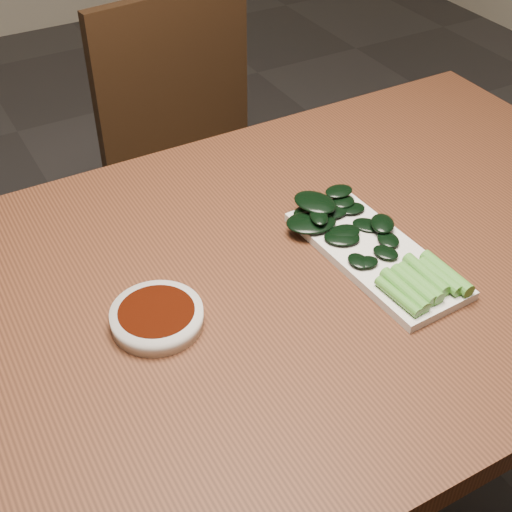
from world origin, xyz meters
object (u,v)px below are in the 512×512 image
chair_far (203,171)px  gai_lan (366,241)px  serving_plate (375,254)px  table (267,311)px  sauce_bowl (157,317)px

chair_far → gai_lan: chair_far is taller
serving_plate → table: bearing=165.3°
table → chair_far: (0.21, 0.68, -0.19)m
sauce_bowl → serving_plate: bearing=-5.0°
table → gai_lan: bearing=-9.5°
gai_lan → table: bearing=170.5°
sauce_bowl → serving_plate: (0.34, -0.03, -0.01)m
chair_far → gai_lan: bearing=-101.2°
chair_far → serving_plate: bearing=-100.6°
sauce_bowl → serving_plate: size_ratio=0.41×
table → serving_plate: (0.16, -0.04, 0.08)m
table → sauce_bowl: 0.20m
table → gai_lan: size_ratio=4.42×
table → serving_plate: size_ratio=4.58×
table → serving_plate: 0.19m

